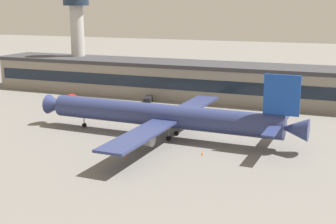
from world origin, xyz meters
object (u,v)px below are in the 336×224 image
(traffic_cone_0, at_px, (202,153))
(traffic_cone_1, at_px, (126,159))
(airliner, at_px, (165,116))
(belt_loader, at_px, (148,99))
(follow_me_car, at_px, (72,97))
(control_tower, at_px, (77,27))

(traffic_cone_0, relative_size, traffic_cone_1, 0.95)
(airliner, relative_size, belt_loader, 9.56)
(belt_loader, bearing_deg, airliner, -60.01)
(follow_me_car, relative_size, traffic_cone_0, 8.10)
(traffic_cone_1, bearing_deg, control_tower, 128.22)
(airliner, relative_size, control_tower, 1.80)
(traffic_cone_0, bearing_deg, traffic_cone_1, -146.50)
(traffic_cone_0, xyz_separation_m, traffic_cone_1, (-12.90, -8.54, 0.01))
(follow_me_car, bearing_deg, control_tower, 117.41)
(follow_me_car, bearing_deg, traffic_cone_0, -33.86)
(traffic_cone_1, bearing_deg, traffic_cone_0, 33.50)
(control_tower, xyz_separation_m, traffic_cone_1, (53.71, -68.20, -21.66))
(belt_loader, xyz_separation_m, traffic_cone_1, (18.04, -50.92, -0.86))
(follow_me_car, bearing_deg, traffic_cone_1, -47.26)
(control_tower, relative_size, traffic_cone_0, 64.03)
(airliner, height_order, traffic_cone_0, airliner)
(airliner, bearing_deg, traffic_cone_0, -37.77)
(belt_loader, bearing_deg, control_tower, 154.16)
(follow_me_car, relative_size, belt_loader, 0.67)
(airliner, relative_size, traffic_cone_0, 115.43)
(control_tower, xyz_separation_m, traffic_cone_0, (66.61, -59.66, -21.68))
(belt_loader, bearing_deg, traffic_cone_1, -70.49)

